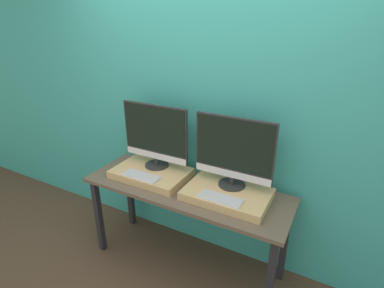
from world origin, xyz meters
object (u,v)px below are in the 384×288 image
Objects in this scene: monitor_left at (155,135)px; monitor_right at (234,151)px; keyboard_left at (141,176)px; keyboard_right at (220,198)px.

monitor_left and monitor_right have the same top height.
monitor_right is at bearing 17.74° from keyboard_left.
keyboard_left and keyboard_right have the same top height.
keyboard_left is at bearing 180.00° from keyboard_right.
keyboard_right is at bearing -90.00° from monitor_right.
monitor_right is 0.36m from keyboard_right.
keyboard_left is 0.69m from keyboard_right.
keyboard_right is (0.69, 0.00, 0.00)m from keyboard_left.
monitor_right is at bearing 90.00° from keyboard_right.
monitor_right is 1.91× the size of keyboard_right.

